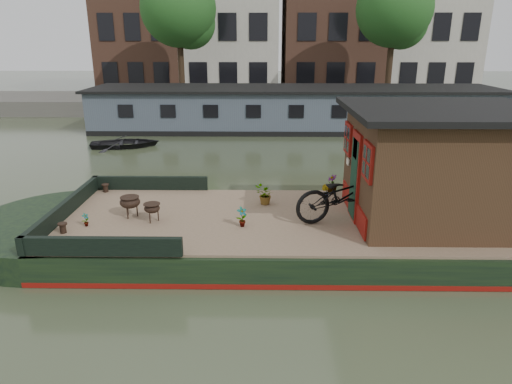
{
  "coord_description": "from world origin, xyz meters",
  "views": [
    {
      "loc": [
        -1.56,
        -9.38,
        4.37
      ],
      "look_at": [
        -1.71,
        0.5,
        1.07
      ],
      "focal_mm": 32.0,
      "sensor_mm": 36.0,
      "label": 1
    }
  ],
  "objects_px": {
    "brazier_front": "(130,207)",
    "brazier_rear": "(152,212)",
    "cabin": "(440,164)",
    "dinghy": "(125,140)",
    "potted_plant_a": "(242,217)",
    "bicycle": "(345,195)"
  },
  "relations": [
    {
      "from": "potted_plant_a",
      "to": "dinghy",
      "type": "xyz_separation_m",
      "value": [
        -5.48,
        10.28,
        -0.57
      ]
    },
    {
      "from": "brazier_front",
      "to": "brazier_rear",
      "type": "bearing_deg",
      "value": -25.96
    },
    {
      "from": "cabin",
      "to": "dinghy",
      "type": "distance_m",
      "value": 13.8
    },
    {
      "from": "bicycle",
      "to": "potted_plant_a",
      "type": "xyz_separation_m",
      "value": [
        -2.19,
        -0.4,
        -0.36
      ]
    },
    {
      "from": "potted_plant_a",
      "to": "dinghy",
      "type": "relative_size",
      "value": 0.15
    },
    {
      "from": "cabin",
      "to": "brazier_front",
      "type": "bearing_deg",
      "value": -179.88
    },
    {
      "from": "bicycle",
      "to": "brazier_front",
      "type": "bearing_deg",
      "value": 72.05
    },
    {
      "from": "brazier_rear",
      "to": "bicycle",
      "type": "bearing_deg",
      "value": 1.9
    },
    {
      "from": "cabin",
      "to": "brazier_rear",
      "type": "relative_size",
      "value": 9.83
    },
    {
      "from": "bicycle",
      "to": "brazier_front",
      "type": "xyz_separation_m",
      "value": [
        -4.67,
        0.13,
        -0.35
      ]
    },
    {
      "from": "dinghy",
      "to": "brazier_rear",
      "type": "bearing_deg",
      "value": -172.68
    },
    {
      "from": "cabin",
      "to": "brazier_front",
      "type": "height_order",
      "value": "cabin"
    },
    {
      "from": "bicycle",
      "to": "potted_plant_a",
      "type": "relative_size",
      "value": 5.1
    },
    {
      "from": "brazier_rear",
      "to": "dinghy",
      "type": "height_order",
      "value": "brazier_rear"
    },
    {
      "from": "potted_plant_a",
      "to": "brazier_front",
      "type": "xyz_separation_m",
      "value": [
        -2.49,
        0.53,
        0.02
      ]
    },
    {
      "from": "potted_plant_a",
      "to": "brazier_rear",
      "type": "xyz_separation_m",
      "value": [
        -1.94,
        0.26,
        -0.01
      ]
    },
    {
      "from": "potted_plant_a",
      "to": "brazier_rear",
      "type": "relative_size",
      "value": 1.07
    },
    {
      "from": "bicycle",
      "to": "brazier_front",
      "type": "height_order",
      "value": "bicycle"
    },
    {
      "from": "brazier_front",
      "to": "dinghy",
      "type": "height_order",
      "value": "brazier_front"
    },
    {
      "from": "bicycle",
      "to": "dinghy",
      "type": "distance_m",
      "value": 12.54
    },
    {
      "from": "bicycle",
      "to": "dinghy",
      "type": "xyz_separation_m",
      "value": [
        -7.67,
        9.88,
        -0.94
      ]
    },
    {
      "from": "bicycle",
      "to": "brazier_rear",
      "type": "distance_m",
      "value": 4.15
    }
  ]
}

